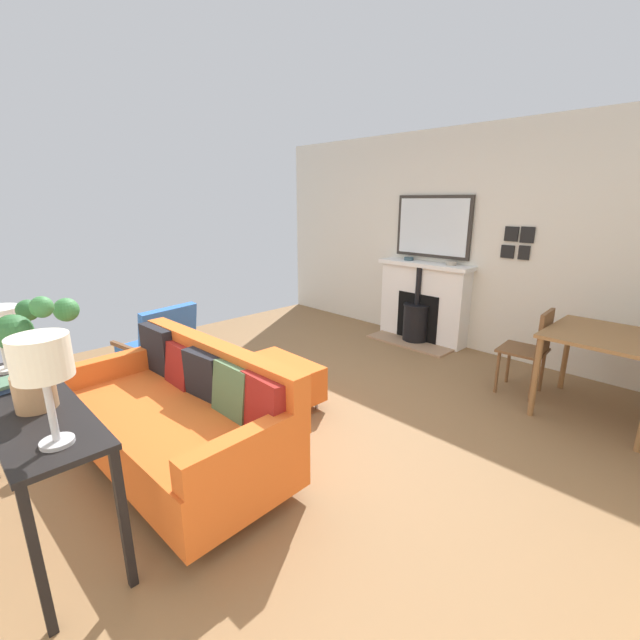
% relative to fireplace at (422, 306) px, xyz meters
% --- Properties ---
extents(ground_plane, '(5.84, 5.87, 0.01)m').
position_rel_fireplace_xyz_m(ground_plane, '(2.70, 0.26, -0.48)').
color(ground_plane, olive).
extents(wall_left, '(0.12, 5.87, 2.68)m').
position_rel_fireplace_xyz_m(wall_left, '(-0.22, 0.26, 0.86)').
color(wall_left, beige).
rests_on(wall_left, ground).
extents(fireplace, '(0.60, 1.28, 1.05)m').
position_rel_fireplace_xyz_m(fireplace, '(0.00, 0.00, 0.00)').
color(fireplace, '#9E7A5B').
rests_on(fireplace, ground).
extents(mirror_over_mantel, '(0.04, 1.06, 0.78)m').
position_rel_fireplace_xyz_m(mirror_over_mantel, '(-0.13, 0.00, 1.03)').
color(mirror_over_mantel, '#2D2823').
extents(mantel_bowl_near, '(0.13, 0.13, 0.04)m').
position_rel_fireplace_xyz_m(mantel_bowl_near, '(-0.04, -0.27, 0.60)').
color(mantel_bowl_near, '#334C56').
rests_on(mantel_bowl_near, fireplace).
extents(mantel_bowl_far, '(0.13, 0.13, 0.05)m').
position_rel_fireplace_xyz_m(mantel_bowl_far, '(-0.04, 0.35, 0.61)').
color(mantel_bowl_far, '#9E9384').
rests_on(mantel_bowl_far, fireplace).
extents(sofa, '(0.94, 1.85, 0.85)m').
position_rel_fireplace_xyz_m(sofa, '(3.61, 0.37, -0.10)').
color(sofa, '#B2B2B7').
rests_on(sofa, ground).
extents(ottoman, '(0.66, 0.79, 0.41)m').
position_rel_fireplace_xyz_m(ottoman, '(2.61, 0.12, -0.23)').
color(ottoman, '#B2B2B7').
rests_on(ottoman, ground).
extents(armchair_accent, '(0.75, 0.69, 0.83)m').
position_rel_fireplace_xyz_m(armchair_accent, '(3.09, -1.08, -0.02)').
color(armchair_accent, brown).
rests_on(armchair_accent, ground).
extents(console_table, '(0.41, 1.55, 0.79)m').
position_rel_fireplace_xyz_m(console_table, '(4.45, 0.38, 0.22)').
color(console_table, black).
rests_on(console_table, ground).
extents(table_lamp_far_end, '(0.23, 0.23, 0.50)m').
position_rel_fireplace_xyz_m(table_lamp_far_end, '(4.45, 0.96, 0.71)').
color(table_lamp_far_end, '#B2B2B7').
rests_on(table_lamp_far_end, console_table).
extents(potted_plant, '(0.47, 0.41, 0.63)m').
position_rel_fireplace_xyz_m(potted_plant, '(4.44, 0.51, 0.68)').
color(potted_plant, '#99704C').
rests_on(potted_plant, console_table).
extents(book_stack, '(0.26, 0.20, 0.05)m').
position_rel_fireplace_xyz_m(book_stack, '(4.45, 0.11, 0.34)').
color(book_stack, '#38517F').
rests_on(book_stack, console_table).
extents(dining_table, '(0.90, 0.88, 0.75)m').
position_rel_fireplace_xyz_m(dining_table, '(0.69, 2.23, 0.17)').
color(dining_table, olive).
rests_on(dining_table, ground).
extents(dining_chair_near_fireplace, '(0.43, 0.43, 0.85)m').
position_rel_fireplace_xyz_m(dining_chair_near_fireplace, '(0.69, 1.66, 0.03)').
color(dining_chair_near_fireplace, brown).
rests_on(dining_chair_near_fireplace, ground).
extents(photo_gallery_row, '(0.02, 0.34, 0.36)m').
position_rel_fireplace_xyz_m(photo_gallery_row, '(-0.15, 1.08, 0.90)').
color(photo_gallery_row, black).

